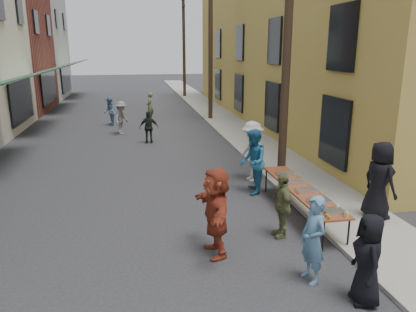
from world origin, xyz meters
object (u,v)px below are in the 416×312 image
object	(u,v)px
guest_front_c	(253,162)
server	(379,180)
guest_front_a	(368,260)
utility_pole_far	(184,44)
catering_tray_sausage	(332,212)
utility_pole_mid	(211,43)
serving_table	(301,190)
utility_pole_near	(288,38)

from	to	relation	value
guest_front_c	server	xyz separation A→B (m)	(2.45, -2.53, 0.10)
guest_front_a	guest_front_c	xyz separation A→B (m)	(-0.32, 5.54, 0.17)
utility_pole_far	guest_front_a	size ratio (longest dim) A/B	5.63
guest_front_a	server	xyz separation A→B (m)	(2.12, 3.01, 0.27)
catering_tray_sausage	guest_front_c	bearing A→B (deg)	101.60
utility_pole_far	guest_front_c	distance (m)	25.13
catering_tray_sausage	utility_pole_mid	bearing A→B (deg)	88.25
serving_table	server	xyz separation A→B (m)	(1.72, -0.66, 0.36)
guest_front_a	server	world-z (taller)	server
utility_pole_far	serving_table	size ratio (longest dim) A/B	2.25
catering_tray_sausage	server	size ratio (longest dim) A/B	0.26
utility_pole_mid	utility_pole_near	bearing A→B (deg)	-90.00
guest_front_a	utility_pole_mid	bearing A→B (deg)	-170.98
catering_tray_sausage	guest_front_c	distance (m)	3.60
guest_front_a	guest_front_c	size ratio (longest dim) A/B	0.83
catering_tray_sausage	guest_front_c	size ratio (longest dim) A/B	0.26
serving_table	guest_front_a	size ratio (longest dim) A/B	2.50
guest_front_c	utility_pole_mid	bearing A→B (deg)	-172.09
serving_table	catering_tray_sausage	bearing A→B (deg)	-90.00
catering_tray_sausage	guest_front_a	world-z (taller)	guest_front_a
utility_pole_mid	serving_table	bearing A→B (deg)	-91.95
utility_pole_far	utility_pole_near	bearing A→B (deg)	-90.00
utility_pole_far	guest_front_c	xyz separation A→B (m)	(-1.22, -24.85, -3.53)
utility_pole_mid	server	world-z (taller)	utility_pole_mid
utility_pole_near	guest_front_c	distance (m)	3.83
guest_front_a	guest_front_c	bearing A→B (deg)	-164.84
utility_pole_near	catering_tray_sausage	world-z (taller)	utility_pole_near
utility_pole_mid	catering_tray_sausage	size ratio (longest dim) A/B	18.00
catering_tray_sausage	guest_front_a	bearing A→B (deg)	-101.21
guest_front_c	catering_tray_sausage	bearing A→B (deg)	24.96
utility_pole_far	server	size ratio (longest dim) A/B	4.63
server	guest_front_a	bearing A→B (deg)	133.74
utility_pole_near	guest_front_c	size ratio (longest dim) A/B	4.65
server	utility_pole_mid	bearing A→B (deg)	-6.50
catering_tray_sausage	guest_front_a	distance (m)	2.06
utility_pole_mid	guest_front_c	distance (m)	13.38
serving_table	catering_tray_sausage	size ratio (longest dim) A/B	8.00
guest_front_a	server	distance (m)	3.69
utility_pole_mid	catering_tray_sausage	distance (m)	16.79
utility_pole_mid	utility_pole_far	xyz separation A→B (m)	(0.00, 12.00, 0.00)
utility_pole_far	guest_front_a	xyz separation A→B (m)	(-0.90, -30.39, -3.70)
utility_pole_far	guest_front_c	bearing A→B (deg)	-92.82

